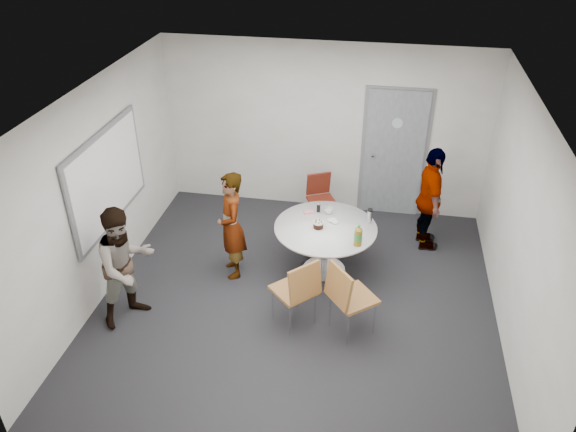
% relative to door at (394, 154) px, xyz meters
% --- Properties ---
extents(floor, '(5.00, 5.00, 0.00)m').
position_rel_door_xyz_m(floor, '(-1.10, -2.48, -1.03)').
color(floor, black).
rests_on(floor, ground).
extents(ceiling, '(5.00, 5.00, 0.00)m').
position_rel_door_xyz_m(ceiling, '(-1.10, -2.48, 1.67)').
color(ceiling, silver).
rests_on(ceiling, wall_back).
extents(wall_back, '(5.00, 0.00, 5.00)m').
position_rel_door_xyz_m(wall_back, '(-1.10, 0.02, 0.32)').
color(wall_back, beige).
rests_on(wall_back, floor).
extents(wall_left, '(0.00, 5.00, 5.00)m').
position_rel_door_xyz_m(wall_left, '(-3.60, -2.48, 0.32)').
color(wall_left, beige).
rests_on(wall_left, floor).
extents(wall_right, '(0.00, 5.00, 5.00)m').
position_rel_door_xyz_m(wall_right, '(1.40, -2.48, 0.32)').
color(wall_right, beige).
rests_on(wall_right, floor).
extents(wall_front, '(5.00, 0.00, 5.00)m').
position_rel_door_xyz_m(wall_front, '(-1.10, -4.98, 0.32)').
color(wall_front, beige).
rests_on(wall_front, floor).
extents(door, '(1.02, 0.17, 2.12)m').
position_rel_door_xyz_m(door, '(0.00, 0.00, 0.00)').
color(door, slate).
rests_on(door, wall_back).
extents(whiteboard, '(0.04, 1.90, 1.25)m').
position_rel_door_xyz_m(whiteboard, '(-3.56, -2.28, 0.42)').
color(whiteboard, slate).
rests_on(whiteboard, wall_left).
extents(table, '(1.37, 1.37, 1.02)m').
position_rel_door_xyz_m(table, '(-0.81, -1.78, -0.41)').
color(table, white).
rests_on(table, floor).
extents(chair_near_left, '(0.66, 0.66, 0.95)m').
position_rel_door_xyz_m(chair_near_left, '(-1.01, -2.95, -0.44)').
color(chair_near_left, '#905C2C').
rests_on(chair_near_left, floor).
extents(chair_near_right, '(0.68, 0.67, 0.98)m').
position_rel_door_xyz_m(chair_near_right, '(-0.44, -2.97, -0.43)').
color(chair_near_right, '#905C2C').
rests_on(chair_near_right, floor).
extents(chair_far, '(0.53, 0.55, 0.82)m').
position_rel_door_xyz_m(chair_far, '(-1.06, -0.54, -0.53)').
color(chair_far, maroon).
rests_on(chair_far, floor).
extents(person_main, '(0.56, 0.65, 1.52)m').
position_rel_door_xyz_m(person_main, '(-2.06, -2.04, -0.27)').
color(person_main, '#A5C6EA').
rests_on(person_main, floor).
extents(person_left, '(0.91, 0.95, 1.54)m').
position_rel_door_xyz_m(person_left, '(-3.05, -3.13, -0.25)').
color(person_left, white).
rests_on(person_left, floor).
extents(person_right, '(0.52, 0.96, 1.56)m').
position_rel_door_xyz_m(person_right, '(0.54, -0.90, -0.25)').
color(person_right, black).
rests_on(person_right, floor).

